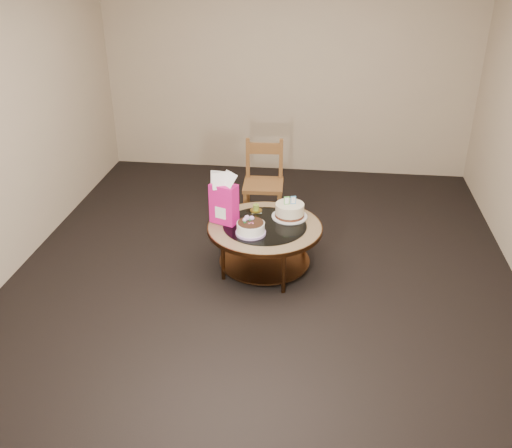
# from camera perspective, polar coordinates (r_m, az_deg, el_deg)

# --- Properties ---
(ground) EXTENTS (5.00, 5.00, 0.00)m
(ground) POSITION_cam_1_polar(r_m,az_deg,el_deg) (5.25, 0.85, -4.56)
(ground) COLOR black
(ground) RESTS_ON ground
(room_walls) EXTENTS (4.52, 5.02, 2.61)m
(room_walls) POSITION_cam_1_polar(r_m,az_deg,el_deg) (4.62, 0.99, 11.90)
(room_walls) COLOR tan
(room_walls) RESTS_ON ground
(coffee_table) EXTENTS (1.02, 1.02, 0.46)m
(coffee_table) POSITION_cam_1_polar(r_m,az_deg,el_deg) (5.06, 0.88, -0.92)
(coffee_table) COLOR #512F17
(coffee_table) RESTS_ON ground
(decorated_cake) EXTENTS (0.26, 0.26, 0.15)m
(decorated_cake) POSITION_cam_1_polar(r_m,az_deg,el_deg) (4.86, -0.54, -0.45)
(decorated_cake) COLOR #BE98D7
(decorated_cake) RESTS_ON coffee_table
(cream_cake) EXTENTS (0.32, 0.32, 0.20)m
(cream_cake) POSITION_cam_1_polar(r_m,az_deg,el_deg) (5.14, 3.39, 1.34)
(cream_cake) COLOR silver
(cream_cake) RESTS_ON coffee_table
(gift_bag) EXTENTS (0.26, 0.23, 0.47)m
(gift_bag) POSITION_cam_1_polar(r_m,az_deg,el_deg) (4.98, -3.23, 2.57)
(gift_bag) COLOR #E91585
(gift_bag) RESTS_ON coffee_table
(pillar_candle) EXTENTS (0.11, 0.11, 0.08)m
(pillar_candle) POSITION_cam_1_polar(r_m,az_deg,el_deg) (5.24, 0.01, 1.49)
(pillar_candle) COLOR tan
(pillar_candle) RESTS_ON coffee_table
(dining_chair) EXTENTS (0.42, 0.42, 0.87)m
(dining_chair) POSITION_cam_1_polar(r_m,az_deg,el_deg) (5.91, 0.75, 4.15)
(dining_chair) COLOR brown
(dining_chair) RESTS_ON ground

